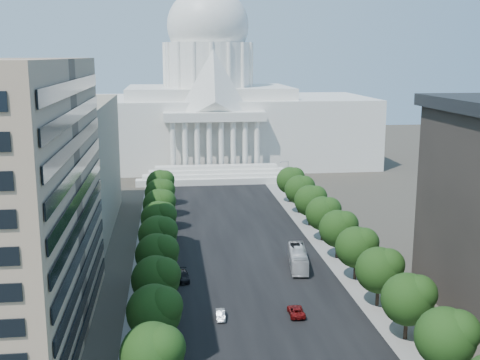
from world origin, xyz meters
name	(u,v)px	position (x,y,z in m)	size (l,w,h in m)	color
road_asphalt	(239,235)	(0.00, 90.00, 0.00)	(30.00, 260.00, 0.01)	black
sidewalk_left	(155,238)	(-19.00, 90.00, 0.00)	(8.00, 260.00, 0.02)	gray
sidewalk_right	(320,232)	(19.00, 90.00, 0.00)	(8.00, 260.00, 0.02)	gray
capitol	(209,111)	(0.00, 184.89, 20.01)	(120.00, 56.00, 73.00)	white
office_block_left_far	(27,168)	(-48.00, 100.00, 15.00)	(38.00, 52.00, 30.00)	gray
tree_l_b	(155,353)	(-17.66, 23.81, 6.45)	(7.79, 7.60, 9.97)	#33261C
tree_l_c	(156,310)	(-17.66, 35.81, 6.45)	(7.79, 7.60, 9.97)	#33261C
tree_l_d	(158,278)	(-17.66, 47.81, 6.45)	(7.79, 7.60, 9.97)	#33261C
tree_l_e	(159,254)	(-17.66, 59.81, 6.45)	(7.79, 7.60, 9.97)	#33261C
tree_l_f	(159,234)	(-17.66, 71.81, 6.45)	(7.79, 7.60, 9.97)	#33261C
tree_l_g	(160,217)	(-17.66, 83.81, 6.45)	(7.79, 7.60, 9.97)	#33261C
tree_l_h	(160,204)	(-17.66, 95.81, 6.45)	(7.79, 7.60, 9.97)	#33261C
tree_l_i	(161,193)	(-17.66, 107.81, 6.45)	(7.79, 7.60, 9.97)	#33261C
tree_l_j	(161,183)	(-17.66, 119.81, 6.45)	(7.79, 7.60, 9.97)	#33261C
tree_r_b	(449,336)	(18.34, 23.81, 6.45)	(7.79, 7.60, 9.97)	#33261C
tree_r_c	(410,298)	(18.34, 35.81, 6.45)	(7.79, 7.60, 9.97)	#33261C
tree_r_d	(381,269)	(18.34, 47.81, 6.45)	(7.79, 7.60, 9.97)	#33261C
tree_r_e	(358,246)	(18.34, 59.81, 6.45)	(7.79, 7.60, 9.97)	#33261C
tree_r_f	(340,227)	(18.34, 71.81, 6.45)	(7.79, 7.60, 9.97)	#33261C
tree_r_g	(324,212)	(18.34, 83.81, 6.45)	(7.79, 7.60, 9.97)	#33261C
tree_r_h	(312,200)	(18.34, 95.81, 6.45)	(7.79, 7.60, 9.97)	#33261C
tree_r_i	(301,189)	(18.34, 107.81, 6.45)	(7.79, 7.60, 9.97)	#33261C
tree_r_j	(291,179)	(18.34, 119.81, 6.45)	(7.79, 7.60, 9.97)	#33261C
streetlight_b	(423,304)	(19.90, 35.00, 5.82)	(2.61, 0.44, 9.00)	gray
streetlight_c	(366,249)	(19.90, 60.00, 5.82)	(2.61, 0.44, 9.00)	gray
streetlight_d	(330,213)	(19.90, 85.00, 5.82)	(2.61, 0.44, 9.00)	gray
streetlight_e	(305,189)	(19.90, 110.00, 5.82)	(2.61, 0.44, 9.00)	gray
streetlight_f	(286,171)	(19.90, 135.00, 5.82)	(2.61, 0.44, 9.00)	gray
car_silver	(220,315)	(-8.06, 46.01, 0.64)	(1.36, 3.90, 1.28)	#AEB2B6
car_red	(296,311)	(3.96, 45.86, 0.71)	(2.34, 5.08, 1.41)	#660B0B
car_dark_b	(183,276)	(-13.50, 63.14, 0.81)	(2.26, 5.57, 1.62)	black
city_bus	(298,258)	(8.95, 67.43, 1.82)	(3.06, 13.07, 3.64)	silver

